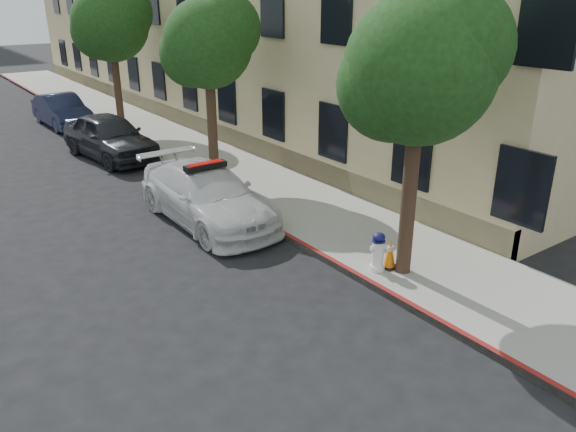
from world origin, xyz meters
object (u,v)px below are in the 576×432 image
at_px(parked_car_mid, 110,137).
at_px(parked_car_far, 62,111).
at_px(traffic_cone, 390,254).
at_px(police_car, 207,195).
at_px(fire_hydrant, 378,252).

xyz_separation_m(parked_car_mid, parked_car_far, (0.05, 6.16, -0.09)).
bearing_deg(traffic_cone, police_car, 109.48).
bearing_deg(fire_hydrant, police_car, 131.04).
xyz_separation_m(parked_car_mid, traffic_cone, (1.65, -12.04, -0.32)).
bearing_deg(fire_hydrant, traffic_cone, 11.39).
bearing_deg(parked_car_mid, traffic_cone, -89.27).
bearing_deg(parked_car_mid, parked_car_far, 82.43).
relative_size(parked_car_mid, fire_hydrant, 5.51).
xyz_separation_m(fire_hydrant, traffic_cone, (0.29, -0.07, -0.09)).
height_order(parked_car_mid, traffic_cone, parked_car_mid).
bearing_deg(traffic_cone, parked_car_far, 95.03).
distance_m(police_car, fire_hydrant, 4.95).
distance_m(police_car, parked_car_mid, 7.23).
bearing_deg(parked_car_far, parked_car_mid, -92.96).
xyz_separation_m(police_car, parked_car_far, (0.10, 13.40, -0.03)).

